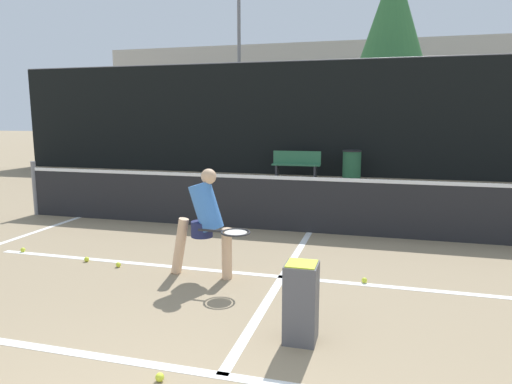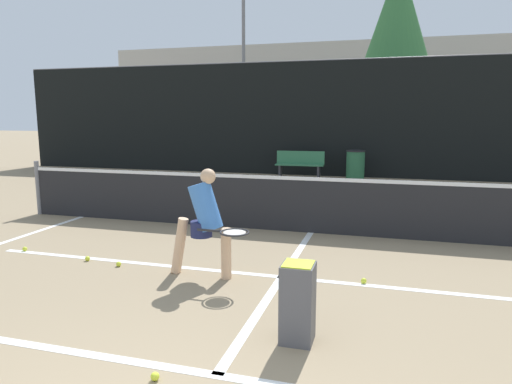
{
  "view_description": "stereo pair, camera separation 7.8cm",
  "coord_description": "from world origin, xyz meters",
  "views": [
    {
      "loc": [
        1.08,
        -1.45,
        1.95
      ],
      "look_at": [
        -0.48,
        4.32,
        0.95
      ],
      "focal_mm": 32.0,
      "sensor_mm": 36.0,
      "label": 1
    },
    {
      "loc": [
        1.16,
        -1.43,
        1.95
      ],
      "look_at": [
        -0.48,
        4.32,
        0.95
      ],
      "focal_mm": 32.0,
      "sensor_mm": 36.0,
      "label": 2
    }
  ],
  "objects": [
    {
      "name": "net",
      "position": [
        0.0,
        6.03,
        0.51
      ],
      "size": [
        11.09,
        0.09,
        1.07
      ],
      "color": "slate",
      "rests_on": "ground"
    },
    {
      "name": "court_service_line",
      "position": [
        0.0,
        3.78,
        0.0
      ],
      "size": [
        8.25,
        0.1,
        0.01
      ],
      "primitive_type": "cube",
      "color": "white",
      "rests_on": "ground"
    },
    {
      "name": "player_practicing",
      "position": [
        -0.91,
        3.57,
        0.72
      ],
      "size": [
        1.11,
        0.55,
        1.34
      ],
      "rotation": [
        0.0,
        0.0,
        -0.02
      ],
      "color": "#DBAD84",
      "rests_on": "ground"
    },
    {
      "name": "tennis_ball_scattered_6",
      "position": [
        -2.15,
        3.59,
        0.03
      ],
      "size": [
        0.07,
        0.07,
        0.07
      ],
      "primitive_type": "sphere",
      "color": "#D1E033",
      "rests_on": "ground"
    },
    {
      "name": "tennis_ball_scattered_2",
      "position": [
        -2.68,
        3.68,
        0.03
      ],
      "size": [
        0.07,
        0.07,
        0.07
      ],
      "primitive_type": "sphere",
      "color": "#D1E033",
      "rests_on": "ground"
    },
    {
      "name": "ball_hopper",
      "position": [
        0.48,
        2.25,
        0.37
      ],
      "size": [
        0.28,
        0.28,
        0.71
      ],
      "color": "#4C4C51",
      "rests_on": "ground"
    },
    {
      "name": "court_baseline_near",
      "position": [
        0.0,
        1.55,
        0.0
      ],
      "size": [
        11.0,
        0.1,
        0.01
      ],
      "primitive_type": "cube",
      "color": "white",
      "rests_on": "ground"
    },
    {
      "name": "parked_car",
      "position": [
        1.57,
        17.82,
        0.63
      ],
      "size": [
        1.87,
        4.53,
        1.48
      ],
      "color": "#B7B7BC",
      "rests_on": "ground"
    },
    {
      "name": "trash_bin",
      "position": [
        0.28,
        12.86,
        0.46
      ],
      "size": [
        0.58,
        0.58,
        0.91
      ],
      "color": "#28603D",
      "rests_on": "ground"
    },
    {
      "name": "floodlight_mast",
      "position": [
        -5.43,
        19.6,
        5.49
      ],
      "size": [
        1.1,
        0.24,
        8.67
      ],
      "color": "slate",
      "rests_on": "ground"
    },
    {
      "name": "court_center_mark",
      "position": [
        0.0,
        3.79,
        0.0
      ],
      "size": [
        0.1,
        4.48,
        0.01
      ],
      "primitive_type": "cube",
      "color": "white",
      "rests_on": "ground"
    },
    {
      "name": "tennis_ball_scattered_8",
      "position": [
        -3.85,
        3.82,
        0.03
      ],
      "size": [
        0.07,
        0.07,
        0.07
      ],
      "primitive_type": "sphere",
      "color": "#D1E033",
      "rests_on": "ground"
    },
    {
      "name": "building_far",
      "position": [
        0.0,
        30.22,
        3.35
      ],
      "size": [
        36.0,
        2.4,
        6.69
      ],
      "primitive_type": "cube",
      "color": "#B2ADA3",
      "rests_on": "ground"
    },
    {
      "name": "courtside_bench",
      "position": [
        -1.43,
        12.7,
        0.46
      ],
      "size": [
        1.52,
        0.43,
        0.86
      ],
      "rotation": [
        0.0,
        0.0,
        0.03
      ],
      "color": "#33724C",
      "rests_on": "ground"
    },
    {
      "name": "tree_west",
      "position": [
        1.4,
        19.68,
        5.99
      ],
      "size": [
        3.19,
        3.19,
        8.49
      ],
      "color": "brown",
      "rests_on": "ground"
    },
    {
      "name": "fence_back",
      "position": [
        0.0,
        13.57,
        1.86
      ],
      "size": [
        24.0,
        0.06,
        3.73
      ],
      "color": "black",
      "rests_on": "ground"
    },
    {
      "name": "tennis_ball_scattered_1",
      "position": [
        -0.42,
        1.36,
        0.03
      ],
      "size": [
        0.07,
        0.07,
        0.07
      ],
      "primitive_type": "sphere",
      "color": "#D1E033",
      "rests_on": "ground"
    },
    {
      "name": "tennis_ball_scattered_0",
      "position": [
        0.98,
        3.84,
        0.03
      ],
      "size": [
        0.07,
        0.07,
        0.07
      ],
      "primitive_type": "sphere",
      "color": "#D1E033",
      "rests_on": "ground"
    }
  ]
}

